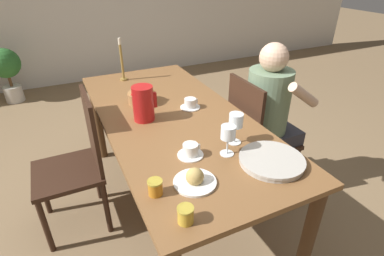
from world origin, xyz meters
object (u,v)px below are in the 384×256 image
(serving_tray, at_px, (272,160))
(chair_opposite, at_px, (78,162))
(jam_jar_amber, at_px, (155,187))
(potted_plant, at_px, (6,69))
(candlestick_tall, at_px, (122,64))
(wine_glass_water, at_px, (236,122))
(bread_plate, at_px, (195,179))
(fruit_bowl, at_px, (142,97))
(chair_person_side, at_px, (255,136))
(teacup_near_person, at_px, (190,151))
(teacup_across, at_px, (190,104))
(person_seated, at_px, (271,110))
(red_pitcher, at_px, (143,103))
(wine_glass_juice, at_px, (228,134))
(jam_jar_red, at_px, (186,214))

(serving_tray, bearing_deg, chair_opposite, 135.76)
(jam_jar_amber, xyz_separation_m, potted_plant, (-0.83, 3.34, -0.37))
(candlestick_tall, distance_m, potted_plant, 2.23)
(wine_glass_water, xyz_separation_m, bread_plate, (-0.34, -0.21, -0.10))
(bread_plate, relative_size, fruit_bowl, 1.03)
(chair_person_side, height_order, teacup_near_person, chair_person_side)
(teacup_across, relative_size, bread_plate, 0.69)
(teacup_near_person, bearing_deg, teacup_across, 65.05)
(teacup_across, xyz_separation_m, candlestick_tall, (-0.27, 0.72, 0.11))
(chair_opposite, bearing_deg, person_seated, -100.80)
(red_pitcher, distance_m, candlestick_tall, 0.75)
(potted_plant, bearing_deg, wine_glass_water, -66.68)
(wine_glass_juice, distance_m, candlestick_tall, 1.31)
(red_pitcher, distance_m, bread_plate, 0.69)
(teacup_across, height_order, jam_jar_red, jam_jar_red)
(chair_opposite, bearing_deg, teacup_near_person, -139.05)
(person_seated, distance_m, jam_jar_amber, 1.19)
(teacup_across, xyz_separation_m, fruit_bowl, (-0.27, 0.22, 0.02))
(teacup_across, bearing_deg, candlestick_tall, 110.62)
(jam_jar_red, bearing_deg, wine_glass_juice, 40.58)
(chair_person_side, relative_size, wine_glass_water, 5.41)
(teacup_near_person, relative_size, candlestick_tall, 0.39)
(teacup_across, bearing_deg, chair_person_side, -16.09)
(jam_jar_red, xyz_separation_m, fruit_bowl, (0.17, 1.12, 0.01))
(teacup_across, xyz_separation_m, potted_plant, (-1.32, 2.63, -0.36))
(wine_glass_water, relative_size, jam_jar_red, 2.50)
(red_pitcher, height_order, serving_tray, red_pitcher)
(chair_person_side, bearing_deg, person_seated, 76.90)
(bread_plate, bearing_deg, chair_person_side, 36.53)
(teacup_across, bearing_deg, jam_jar_red, -116.07)
(wine_glass_water, relative_size, teacup_near_person, 1.30)
(serving_tray, bearing_deg, teacup_near_person, 145.38)
(teacup_across, distance_m, potted_plant, 2.97)
(teacup_near_person, xyz_separation_m, fruit_bowl, (-0.03, 0.73, 0.02))
(wine_glass_juice, xyz_separation_m, potted_plant, (-1.26, 3.21, -0.44))
(bread_plate, bearing_deg, serving_tray, -3.28)
(red_pitcher, relative_size, jam_jar_red, 3.12)
(fruit_bowl, bearing_deg, bread_plate, -92.71)
(teacup_across, bearing_deg, bread_plate, -113.58)
(wine_glass_juice, bearing_deg, fruit_bowl, 104.48)
(wine_glass_juice, xyz_separation_m, jam_jar_red, (-0.38, -0.32, -0.08))
(chair_person_side, height_order, wine_glass_water, wine_glass_water)
(bread_plate, distance_m, jam_jar_amber, 0.18)
(potted_plant, bearing_deg, jam_jar_red, -76.02)
(chair_opposite, height_order, potted_plant, chair_opposite)
(teacup_across, bearing_deg, teacup_near_person, -114.95)
(red_pitcher, distance_m, wine_glass_water, 0.59)
(person_seated, xyz_separation_m, red_pitcher, (-0.89, 0.13, 0.18))
(wine_glass_juice, bearing_deg, teacup_near_person, 158.95)
(bread_plate, bearing_deg, candlestick_tall, 88.35)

